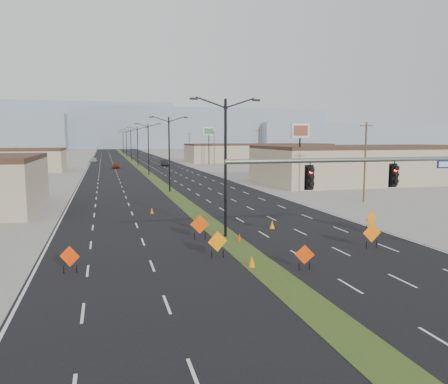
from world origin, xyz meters
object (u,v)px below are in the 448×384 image
object	(u,v)px
streetlight_4	(131,144)
construction_sign_5	(371,219)
pole_sign_east_far	(209,134)
cone_2	(239,237)
car_mid	(165,163)
cone_0	(252,262)
construction_sign_4	(372,234)
car_left	(116,166)
pole_sign_east_near	(300,136)
streetlight_3	(138,145)
construction_sign_0	(70,257)
streetlight_1	(169,152)
construction_sign_2	(200,225)
construction_sign_3	(305,256)
streetlight_5	(126,143)
streetlight_0	(225,163)
signal_mast	(422,182)
car_far	(93,160)
cone_3	(152,211)
streetlight_2	(148,147)
cone_1	(272,225)
streetlight_6	(123,142)
construction_sign_1	(218,242)

from	to	relation	value
streetlight_4	construction_sign_5	distance (m)	113.71
pole_sign_east_far	cone_2	bearing A→B (deg)	-102.59
car_mid	cone_0	world-z (taller)	car_mid
construction_sign_4	cone_0	bearing A→B (deg)	-166.94
car_left	pole_sign_east_near	xyz separation A→B (m)	(23.79, -50.76, 6.89)
streetlight_3	construction_sign_0	distance (m)	90.88
streetlight_1	car_mid	distance (m)	55.51
construction_sign_2	construction_sign_4	bearing A→B (deg)	-20.07
streetlight_4	car_left	bearing A→B (deg)	-99.23
cone_2	construction_sign_3	bearing A→B (deg)	-79.42
streetlight_3	car_left	size ratio (longest dim) A/B	2.62
streetlight_5	streetlight_0	bearing A→B (deg)	-90.00
streetlight_3	pole_sign_east_near	world-z (taller)	streetlight_3
construction_sign_5	cone_2	size ratio (longest dim) A/B	2.95
car_left	car_mid	distance (m)	13.84
signal_mast	construction_sign_0	size ratio (longest dim) A/B	10.78
construction_sign_2	pole_sign_east_near	world-z (taller)	pole_sign_east_near
streetlight_1	construction_sign_0	bearing A→B (deg)	-106.90
streetlight_4	construction_sign_5	xyz separation A→B (m)	(11.50, -113.03, -4.48)
construction_sign_3	construction_sign_5	size ratio (longest dim) A/B	0.90
car_far	construction_sign_5	xyz separation A→B (m)	(23.00, -105.77, 0.24)
pole_sign_east_near	pole_sign_east_far	size ratio (longest dim) A/B	0.91
streetlight_0	cone_3	bearing A→B (deg)	109.88
streetlight_5	pole_sign_east_far	size ratio (longest dim) A/B	0.98
construction_sign_4	pole_sign_east_far	distance (m)	93.96
construction_sign_2	cone_2	bearing A→B (deg)	-15.94
streetlight_0	streetlight_1	xyz separation A→B (m)	(0.00, 28.00, 0.00)
streetlight_1	streetlight_2	distance (m)	28.00
construction_sign_5	streetlight_2	bearing A→B (deg)	82.56
cone_0	cone_1	size ratio (longest dim) A/B	1.00
streetlight_6	construction_sign_1	world-z (taller)	streetlight_6
streetlight_5	cone_0	size ratio (longest dim) A/B	14.84
car_far	streetlight_1	bearing A→B (deg)	-75.52
car_left	car_mid	xyz separation A→B (m)	(12.41, 6.13, 0.09)
construction_sign_3	pole_sign_east_far	world-z (taller)	pole_sign_east_far
streetlight_4	car_far	bearing A→B (deg)	-147.71
construction_sign_3	cone_1	distance (m)	11.10
streetlight_4	construction_sign_3	size ratio (longest dim) A/B	6.97
streetlight_6	construction_sign_5	bearing A→B (deg)	-86.11
construction_sign_0	construction_sign_5	xyz separation A→B (m)	(21.88, 5.14, 0.05)
streetlight_3	car_far	xyz separation A→B (m)	(-11.50, 20.73, -4.72)
construction_sign_0	cone_3	xyz separation A→B (m)	(6.23, 17.66, -0.60)
cone_3	signal_mast	bearing A→B (deg)	-59.40
streetlight_2	streetlight_5	world-z (taller)	same
car_mid	construction_sign_4	xyz separation A→B (m)	(1.65, -88.77, 0.28)
streetlight_6	construction_sign_0	world-z (taller)	streetlight_6
construction_sign_1	cone_1	xyz separation A→B (m)	(6.40, 7.22, -0.65)
streetlight_3	pole_sign_east_far	bearing A→B (deg)	9.13
car_left	cone_0	distance (m)	84.67
car_mid	cone_3	distance (m)	72.24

